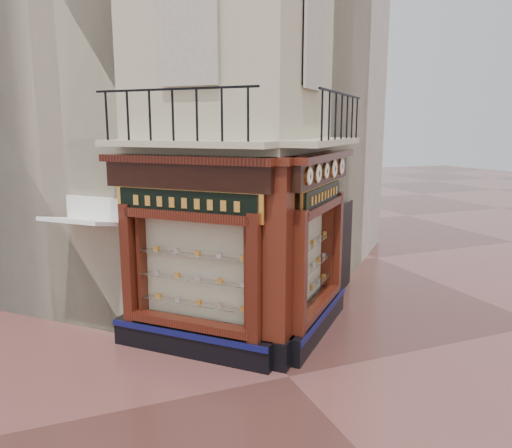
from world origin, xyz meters
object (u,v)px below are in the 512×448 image
corner_pilaster (278,267)px  signboard_left (186,203)px  clock_e (341,166)px  clock_c (326,171)px  signboard_right (322,195)px  clock_b (318,173)px  clock_a (309,176)px  awning (89,339)px  clock_d (334,169)px

corner_pilaster → signboard_left: 2.12m
signboard_left → clock_e: bearing=-124.0°
clock_c → signboard_left: clock_c is taller
clock_c → clock_e: bearing=-0.0°
clock_c → signboard_right: (0.03, 0.19, -0.52)m
clock_b → signboard_right: bearing=8.4°
clock_a → awning: 5.91m
signboard_right → clock_c: bearing=-144.6°
clock_e → signboard_left: size_ratio=0.17×
clock_d → signboard_right: (-0.42, -0.27, -0.52)m
clock_b → clock_c: (0.42, 0.42, -0.00)m
clock_b → clock_e: (1.35, 1.35, -0.00)m
clock_c → clock_d: size_ratio=0.80×
clock_d → signboard_left: 3.40m
corner_pilaster → signboard_left: bearing=100.2°
clock_a → clock_e: size_ratio=0.87×
clock_b → clock_a: bearing=-180.0°
clock_c → signboard_left: size_ratio=0.14×
corner_pilaster → signboard_left: corner_pilaster is taller
clock_a → awning: (-3.89, 2.59, -3.62)m
awning → signboard_right: bearing=-153.3°
clock_c → clock_d: bearing=-0.0°
awning → signboard_right: size_ratio=0.77×
clock_e → signboard_left: clock_e is taller
corner_pilaster → clock_c: corner_pilaster is taller
awning → corner_pilaster: bearing=-173.1°
clock_a → signboard_right: clock_a is taller
corner_pilaster → clock_b: size_ratio=10.64×
clock_d → awning: 6.45m
awning → signboard_left: bearing=-175.6°
clock_b → clock_d: size_ratio=0.92×
clock_c → clock_e: clock_e is taller
clock_d → clock_e: (0.48, 0.48, 0.00)m
clock_d → clock_e: 0.67m
clock_b → signboard_left: 2.60m
clock_b → awning: clock_b is taller
corner_pilaster → clock_e: corner_pilaster is taller
awning → signboard_left: signboard_left is taller
clock_c → clock_e: size_ratio=0.84×
corner_pilaster → clock_d: size_ratio=9.76×
signboard_left → corner_pilaster: bearing=-169.8°
clock_b → clock_c: bearing=0.0°
clock_d → clock_e: clock_d is taller
clock_d → awning: size_ratio=0.27×
clock_c → clock_e: 1.32m
clock_e → clock_b: bearing=-180.0°
corner_pilaster → clock_a: (0.60, -0.01, 1.67)m
clock_d → clock_e: bearing=0.0°
clock_e → awning: (-5.65, 0.83, -3.62)m
clock_a → clock_b: (0.41, 0.41, 0.00)m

